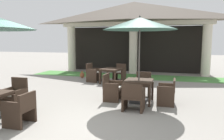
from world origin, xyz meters
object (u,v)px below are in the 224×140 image
at_px(patio_chair_near_foreground_west, 112,88).
at_px(patio_chair_mid_right_north, 15,96).
at_px(patio_chair_near_foreground_north, 143,85).
at_px(patio_chair_mid_right_east, 21,109).
at_px(patio_chair_mid_left_north, 120,73).
at_px(patio_umbrella_near_foreground, 140,25).
at_px(terracotta_urn, 82,75).
at_px(patio_chair_mid_left_west, 93,73).
at_px(patio_table_near_foreground, 139,83).
at_px(patio_chair_near_foreground_south, 133,97).
at_px(patio_table_mid_left, 111,71).
at_px(patio_chair_near_foreground_east, 167,92).

distance_m(patio_chair_near_foreground_west, patio_chair_mid_right_north, 3.02).
height_order(patio_chair_near_foreground_north, patio_chair_mid_right_east, patio_chair_near_foreground_north).
xyz_separation_m(patio_chair_mid_left_north, patio_chair_mid_right_north, (-1.77, -5.58, 0.02)).
relative_size(patio_umbrella_near_foreground, terracotta_urn, 7.15).
xyz_separation_m(patio_chair_near_foreground_north, terracotta_urn, (-3.77, 3.02, -0.25)).
height_order(patio_umbrella_near_foreground, patio_chair_mid_left_west, patio_umbrella_near_foreground).
relative_size(patio_table_near_foreground, patio_chair_near_foreground_west, 0.98).
distance_m(patio_chair_near_foreground_north, patio_chair_mid_left_west, 3.50).
distance_m(patio_chair_near_foreground_north, patio_chair_mid_right_north, 4.30).
xyz_separation_m(patio_chair_near_foreground_north, patio_chair_near_foreground_west, (-0.92, -0.91, -0.01)).
bearing_deg(terracotta_urn, patio_chair_near_foreground_west, -54.03).
bearing_deg(terracotta_urn, patio_chair_mid_left_west, -41.48).
bearing_deg(terracotta_urn, patio_umbrella_near_foreground, -46.21).
bearing_deg(patio_chair_mid_right_north, patio_chair_near_foreground_south, -166.32).
xyz_separation_m(patio_chair_near_foreground_west, patio_table_mid_left, (-0.88, 2.87, 0.20)).
relative_size(patio_table_mid_left, terracotta_urn, 2.51).
height_order(patio_chair_near_foreground_north, patio_chair_mid_left_north, patio_chair_near_foreground_north).
relative_size(patio_chair_near_foreground_west, patio_chair_near_foreground_south, 1.09).
xyz_separation_m(patio_table_near_foreground, patio_chair_mid_right_east, (-2.39, -2.74, -0.25)).
bearing_deg(patio_chair_mid_left_north, patio_chair_near_foreground_north, 129.21).
relative_size(patio_chair_near_foreground_west, patio_chair_mid_left_west, 0.99).
relative_size(patio_table_mid_left, patio_chair_mid_right_north, 1.08).
xyz_separation_m(patio_chair_mid_left_west, patio_chair_mid_left_north, (1.15, 0.79, -0.03)).
xyz_separation_m(patio_umbrella_near_foreground, patio_chair_mid_right_east, (-2.39, -2.74, -2.13)).
relative_size(patio_chair_near_foreground_north, patio_chair_near_foreground_west, 0.96).
relative_size(patio_umbrella_near_foreground, patio_chair_mid_right_east, 3.52).
relative_size(patio_table_mid_left, patio_chair_mid_left_west, 1.08).
bearing_deg(terracotta_urn, patio_chair_near_foreground_south, -52.12).
relative_size(patio_chair_near_foreground_east, patio_chair_mid_left_west, 0.90).
xyz_separation_m(patio_table_mid_left, patio_chair_mid_right_north, (-1.59, -4.61, -0.20)).
distance_m(patio_chair_near_foreground_east, patio_chair_mid_right_east, 4.29).
distance_m(patio_umbrella_near_foreground, patio_chair_mid_left_west, 4.62).
relative_size(patio_chair_near_foreground_east, patio_chair_near_foreground_south, 0.99).
distance_m(patio_chair_mid_left_north, terracotta_urn, 2.16).
bearing_deg(patio_chair_mid_right_east, patio_chair_near_foreground_north, -33.24).
xyz_separation_m(patio_chair_near_foreground_north, patio_chair_mid_left_north, (-1.63, 2.93, -0.03)).
bearing_deg(patio_chair_near_foreground_north, patio_chair_near_foreground_south, 90.00).
bearing_deg(patio_chair_mid_right_north, patio_umbrella_near_foreground, -152.91).
height_order(patio_chair_near_foreground_south, patio_chair_mid_left_north, patio_chair_mid_left_north).
bearing_deg(patio_chair_mid_left_north, terracotta_urn, 7.93).
bearing_deg(patio_chair_mid_left_north, patio_table_near_foreground, 123.13).
height_order(patio_chair_near_foreground_east, terracotta_urn, patio_chair_near_foreground_east).
bearing_deg(patio_chair_near_foreground_east, patio_umbrella_near_foreground, 90.00).
xyz_separation_m(patio_table_mid_left, patio_chair_mid_left_west, (-0.97, 0.18, -0.19)).
bearing_deg(patio_umbrella_near_foreground, patio_chair_near_foreground_north, 89.84).
relative_size(patio_umbrella_near_foreground, patio_chair_near_foreground_south, 3.41).
xyz_separation_m(patio_table_mid_left, patio_chair_mid_left_north, (0.17, 0.97, -0.22)).
bearing_deg(patio_table_mid_left, patio_table_near_foreground, -57.96).
bearing_deg(patio_table_near_foreground, patio_chair_mid_right_north, -152.89).
bearing_deg(patio_chair_mid_right_east, patio_chair_near_foreground_south, -52.47).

